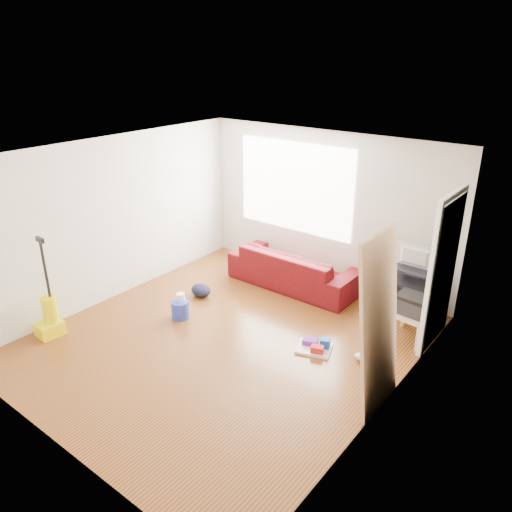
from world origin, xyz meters
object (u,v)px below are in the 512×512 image
Objects in this scene: sofa at (294,285)px; side_table at (412,316)px; backpack at (201,296)px; vacuum at (50,317)px; cleaning_tray at (316,346)px; tv_stand at (410,290)px; bucket at (181,317)px.

sofa is 2.22m from side_table.
sofa is 4.06× the size of side_table.
vacuum is (-0.84, -2.10, 0.26)m from backpack.
vacuum is at bearing -148.36° from cleaning_tray.
tv_stand reaches higher than backpack.
tv_stand is 0.55× the size of vacuum.
vacuum is at bearing -143.37° from side_table.
backpack is (-2.26, 0.19, -0.05)m from cleaning_tray.
tv_stand is 3.40m from bucket.
bucket is 0.74× the size of backpack.
side_table is 3.24m from backpack.
tv_stand is at bearing 114.48° from side_table.
cleaning_tray is (-0.86, -1.03, -0.29)m from side_table.
sofa is at bearing 63.26° from backpack.
tv_stand reaches higher than side_table.
sofa is 2.04m from bucket.
sofa is 1.92m from tv_stand.
vacuum reaches higher than bucket.
sofa is 1.93m from cleaning_tray.
tv_stand is at bearing -171.73° from sofa.
cleaning_tray is at bearing -102.73° from tv_stand.
backpack is at bearing 175.07° from cleaning_tray.
tv_stand reaches higher than cleaning_tray.
backpack is (-2.81, -1.50, -0.38)m from tv_stand.
bucket is 0.73m from backpack.
bucket is at bearing -59.60° from backpack.
tv_stand is at bearing 39.19° from backpack.
cleaning_tray is at bearing 36.00° from vacuum.
vacuum is (-3.65, -3.60, -0.12)m from tv_stand.
side_table is 0.38× the size of vacuum.
vacuum reaches higher than tv_stand.
cleaning_tray is 1.53× the size of backpack.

